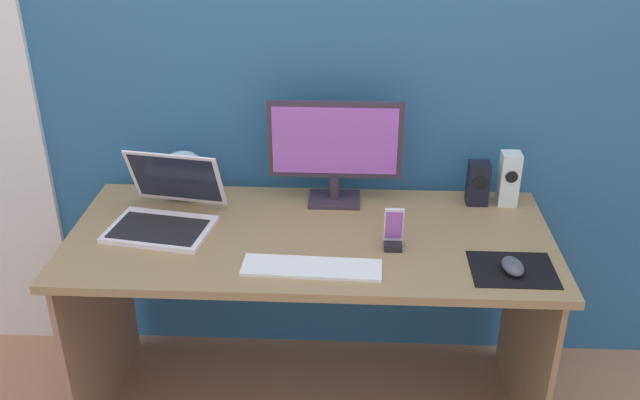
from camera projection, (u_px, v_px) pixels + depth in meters
The scene contains 11 objects.
wall_back at pixel (316, 44), 2.39m from camera, with size 6.00×0.04×2.50m, color #2D628D.
desk at pixel (310, 272), 2.33m from camera, with size 1.56×0.68×0.73m.
monitor at pixel (335, 148), 2.38m from camera, with size 0.46×0.14×0.37m.
speaker_right at pixel (509, 179), 2.42m from camera, with size 0.07×0.07×0.19m.
speaker_near_monitor at pixel (478, 183), 2.43m from camera, with size 0.07×0.07×0.15m.
laptop at pixel (165, 212), 2.30m from camera, with size 0.37×0.37×0.22m.
fishbowl at pixel (183, 175), 2.48m from camera, with size 0.17×0.17×0.17m, color silver.
keyboard_external at pixel (312, 268), 2.08m from camera, with size 0.42×0.11×0.01m, color white.
mousepad at pixel (513, 270), 2.07m from camera, with size 0.25×0.20×0.00m, color black.
mouse at pixel (513, 266), 2.05m from camera, with size 0.06×0.10×0.04m, color #4A4A56.
phone_in_dock at pixel (393, 234), 2.17m from camera, with size 0.06×0.05×0.14m.
Camera 1 is at (0.13, -1.97, 1.86)m, focal length 39.32 mm.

